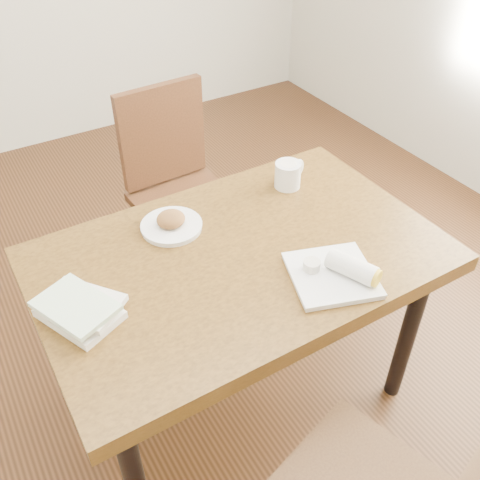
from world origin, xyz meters
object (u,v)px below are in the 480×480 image
plate_burrito (338,272)px  book_stack (79,309)px  chair_far (177,180)px  plate_scone (171,224)px  table (240,271)px  coffee_mug (289,174)px

plate_burrito → book_stack: size_ratio=1.15×
chair_far → plate_scone: size_ratio=4.63×
chair_far → plate_scone: (-0.27, -0.55, 0.22)m
plate_burrito → table: bearing=126.1°
chair_far → table: bearing=-100.1°
table → coffee_mug: bearing=33.9°
table → chair_far: 0.79m
plate_scone → book_stack: bearing=-149.5°
plate_scone → book_stack: (-0.39, -0.23, 0.01)m
chair_far → coffee_mug: 0.63m
coffee_mug → book_stack: size_ratio=0.52×
plate_burrito → chair_far: bearing=92.7°
table → book_stack: 0.53m
table → book_stack: (-0.52, -0.00, 0.11)m
coffee_mug → table: bearing=-146.1°
coffee_mug → book_stack: (-0.87, -0.24, -0.02)m
coffee_mug → chair_far: bearing=111.7°
plate_scone → book_stack: size_ratio=0.77×
table → plate_scone: size_ratio=6.17×
plate_burrito → book_stack: bearing=160.4°
table → coffee_mug: coffee_mug is taller
coffee_mug → plate_scone: bearing=-178.6°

